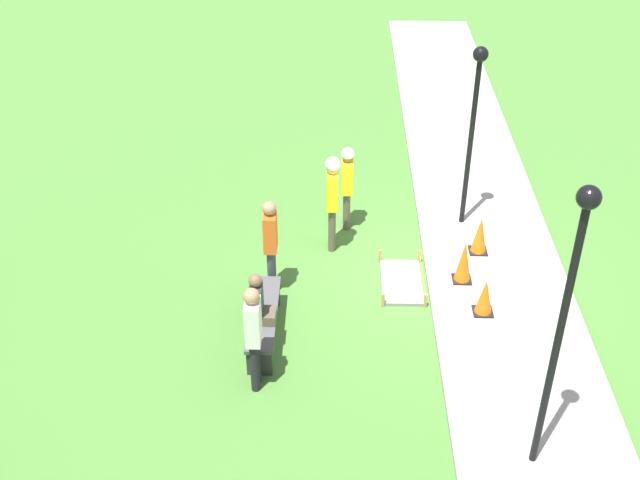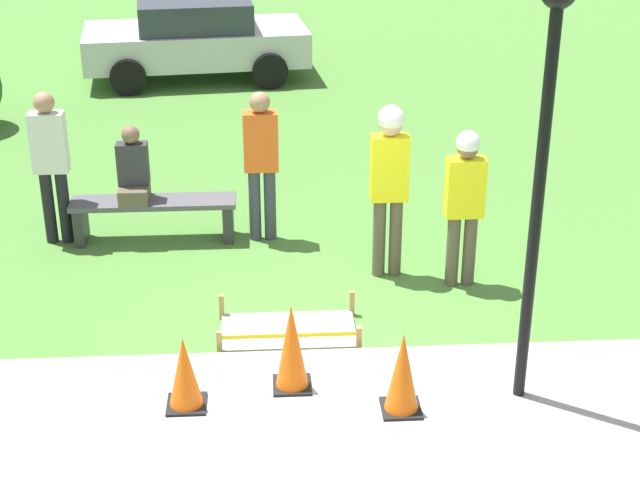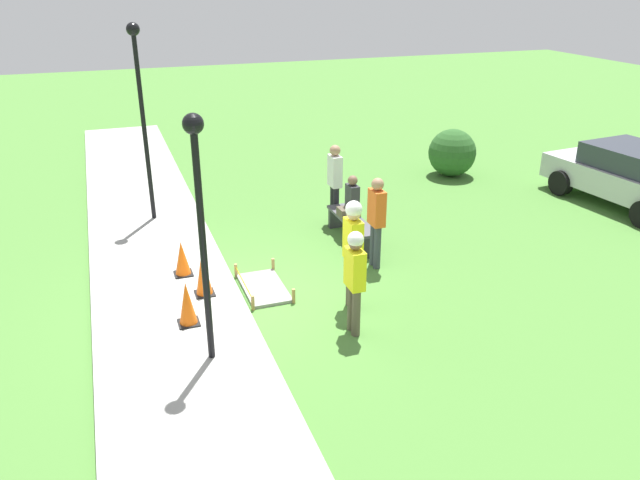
{
  "view_description": "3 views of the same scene",
  "coord_description": "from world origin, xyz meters",
  "px_view_note": "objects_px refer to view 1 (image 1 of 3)",
  "views": [
    {
      "loc": [
        -11.9,
        1.67,
        8.68
      ],
      "look_at": [
        -0.43,
        1.93,
        1.04
      ],
      "focal_mm": 45.0,
      "sensor_mm": 36.0,
      "label": 1
    },
    {
      "loc": [
        -0.47,
        -7.96,
        4.91
      ],
      "look_at": [
        0.08,
        0.98,
        0.79
      ],
      "focal_mm": 55.0,
      "sensor_mm": 36.0,
      "label": 2
    },
    {
      "loc": [
        9.61,
        -1.95,
        5.36
      ],
      "look_at": [
        0.09,
        1.43,
        0.99
      ],
      "focal_mm": 35.0,
      "sensor_mm": 36.0,
      "label": 3
    }
  ],
  "objects_px": {
    "bystander_in_orange_shirt": "(271,241)",
    "worker_assistant": "(347,181)",
    "bystander_in_gray_shirt": "(254,332)",
    "worker_supervisor": "(332,194)",
    "traffic_cone_near_patch": "(485,297)",
    "traffic_cone_sidewalk_edge": "(480,235)",
    "traffic_cone_far_patch": "(464,262)",
    "lamppost_near": "(474,111)",
    "person_seated_on_bench": "(258,303)",
    "lamppost_far": "(567,298)",
    "park_bench": "(264,319)"
  },
  "relations": [
    {
      "from": "traffic_cone_near_patch",
      "to": "worker_supervisor",
      "type": "bearing_deg",
      "value": 51.65
    },
    {
      "from": "traffic_cone_sidewalk_edge",
      "to": "traffic_cone_near_patch",
      "type": "bearing_deg",
      "value": 174.5
    },
    {
      "from": "traffic_cone_near_patch",
      "to": "park_bench",
      "type": "bearing_deg",
      "value": 99.23
    },
    {
      "from": "worker_supervisor",
      "to": "lamppost_near",
      "type": "xyz_separation_m",
      "value": [
        0.84,
        -2.59,
        1.3
      ]
    },
    {
      "from": "bystander_in_orange_shirt",
      "to": "traffic_cone_near_patch",
      "type": "bearing_deg",
      "value": -100.73
    },
    {
      "from": "worker_supervisor",
      "to": "traffic_cone_near_patch",
      "type": "bearing_deg",
      "value": -128.35
    },
    {
      "from": "traffic_cone_far_patch",
      "to": "lamppost_near",
      "type": "xyz_separation_m",
      "value": [
        1.98,
        -0.24,
        1.99
      ]
    },
    {
      "from": "worker_supervisor",
      "to": "park_bench",
      "type": "bearing_deg",
      "value": 157.7
    },
    {
      "from": "traffic_cone_near_patch",
      "to": "person_seated_on_bench",
      "type": "distance_m",
      "value": 3.84
    },
    {
      "from": "traffic_cone_near_patch",
      "to": "worker_assistant",
      "type": "height_order",
      "value": "worker_assistant"
    },
    {
      "from": "park_bench",
      "to": "worker_supervisor",
      "type": "xyz_separation_m",
      "value": [
        2.65,
        -1.08,
        0.82
      ]
    },
    {
      "from": "person_seated_on_bench",
      "to": "lamppost_far",
      "type": "distance_m",
      "value": 5.02
    },
    {
      "from": "traffic_cone_near_patch",
      "to": "lamppost_near",
      "type": "xyz_separation_m",
      "value": [
        2.89,
        0.0,
        2.07
      ]
    },
    {
      "from": "traffic_cone_near_patch",
      "to": "traffic_cone_sidewalk_edge",
      "type": "relative_size",
      "value": 0.9
    },
    {
      "from": "bystander_in_orange_shirt",
      "to": "bystander_in_gray_shirt",
      "type": "xyz_separation_m",
      "value": [
        -2.43,
        0.07,
        0.02
      ]
    },
    {
      "from": "lamppost_far",
      "to": "bystander_in_orange_shirt",
      "type": "bearing_deg",
      "value": 44.79
    },
    {
      "from": "worker_supervisor",
      "to": "worker_assistant",
      "type": "bearing_deg",
      "value": -20.13
    },
    {
      "from": "traffic_cone_near_patch",
      "to": "traffic_cone_far_patch",
      "type": "xyz_separation_m",
      "value": [
        0.92,
        0.24,
        0.07
      ]
    },
    {
      "from": "traffic_cone_sidewalk_edge",
      "to": "person_seated_on_bench",
      "type": "relative_size",
      "value": 0.84
    },
    {
      "from": "traffic_cone_far_patch",
      "to": "park_bench",
      "type": "xyz_separation_m",
      "value": [
        -1.51,
        3.43,
        -0.13
      ]
    },
    {
      "from": "bystander_in_gray_shirt",
      "to": "worker_assistant",
      "type": "bearing_deg",
      "value": -17.05
    },
    {
      "from": "park_bench",
      "to": "bystander_in_gray_shirt",
      "type": "height_order",
      "value": "bystander_in_gray_shirt"
    },
    {
      "from": "bystander_in_orange_shirt",
      "to": "worker_assistant",
      "type": "bearing_deg",
      "value": -31.98
    },
    {
      "from": "park_bench",
      "to": "lamppost_far",
      "type": "xyz_separation_m",
      "value": [
        -2.59,
        -3.89,
        2.51
      ]
    },
    {
      "from": "park_bench",
      "to": "person_seated_on_bench",
      "type": "distance_m",
      "value": 0.54
    },
    {
      "from": "person_seated_on_bench",
      "to": "lamppost_far",
      "type": "xyz_separation_m",
      "value": [
        -2.38,
        -3.94,
        2.01
      ]
    },
    {
      "from": "bystander_in_gray_shirt",
      "to": "worker_supervisor",
      "type": "bearing_deg",
      "value": -16.42
    },
    {
      "from": "traffic_cone_near_patch",
      "to": "lamppost_near",
      "type": "relative_size",
      "value": 0.18
    },
    {
      "from": "park_bench",
      "to": "worker_supervisor",
      "type": "bearing_deg",
      "value": -22.3
    },
    {
      "from": "traffic_cone_far_patch",
      "to": "traffic_cone_near_patch",
      "type": "bearing_deg",
      "value": -165.17
    },
    {
      "from": "traffic_cone_sidewalk_edge",
      "to": "bystander_in_orange_shirt",
      "type": "relative_size",
      "value": 0.41
    },
    {
      "from": "park_bench",
      "to": "person_seated_on_bench",
      "type": "height_order",
      "value": "person_seated_on_bench"
    },
    {
      "from": "worker_assistant",
      "to": "lamppost_near",
      "type": "relative_size",
      "value": 0.48
    },
    {
      "from": "bystander_in_orange_shirt",
      "to": "lamppost_near",
      "type": "height_order",
      "value": "lamppost_near"
    },
    {
      "from": "person_seated_on_bench",
      "to": "bystander_in_gray_shirt",
      "type": "bearing_deg",
      "value": -178.78
    },
    {
      "from": "worker_supervisor",
      "to": "person_seated_on_bench",
      "type": "bearing_deg",
      "value": 158.34
    },
    {
      "from": "bystander_in_gray_shirt",
      "to": "lamppost_near",
      "type": "xyz_separation_m",
      "value": [
        4.63,
        -3.7,
        1.44
      ]
    },
    {
      "from": "bystander_in_gray_shirt",
      "to": "traffic_cone_far_patch",
      "type": "bearing_deg",
      "value": -52.55
    },
    {
      "from": "worker_assistant",
      "to": "lamppost_near",
      "type": "distance_m",
      "value": 2.73
    },
    {
      "from": "traffic_cone_far_patch",
      "to": "bystander_in_orange_shirt",
      "type": "xyz_separation_m",
      "value": [
        -0.23,
        3.39,
        0.54
      ]
    },
    {
      "from": "worker_assistant",
      "to": "bystander_in_gray_shirt",
      "type": "distance_m",
      "value": 4.76
    },
    {
      "from": "traffic_cone_sidewalk_edge",
      "to": "bystander_in_orange_shirt",
      "type": "bearing_deg",
      "value": 106.67
    },
    {
      "from": "lamppost_far",
      "to": "bystander_in_gray_shirt",
      "type": "bearing_deg",
      "value": 69.65
    },
    {
      "from": "worker_assistant",
      "to": "worker_supervisor",
      "type": "bearing_deg",
      "value": 159.87
    },
    {
      "from": "traffic_cone_near_patch",
      "to": "bystander_in_gray_shirt",
      "type": "relative_size",
      "value": 0.36
    },
    {
      "from": "traffic_cone_sidewalk_edge",
      "to": "lamppost_near",
      "type": "height_order",
      "value": "lamppost_near"
    },
    {
      "from": "bystander_in_orange_shirt",
      "to": "lamppost_near",
      "type": "xyz_separation_m",
      "value": [
        2.2,
        -3.63,
        1.46
      ]
    },
    {
      "from": "traffic_cone_near_patch",
      "to": "bystander_in_orange_shirt",
      "type": "bearing_deg",
      "value": 79.27
    },
    {
      "from": "traffic_cone_near_patch",
      "to": "bystander_in_orange_shirt",
      "type": "relative_size",
      "value": 0.37
    },
    {
      "from": "bystander_in_orange_shirt",
      "to": "lamppost_far",
      "type": "height_order",
      "value": "lamppost_far"
    }
  ]
}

